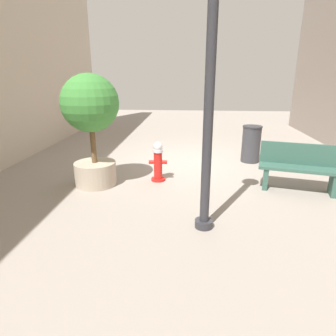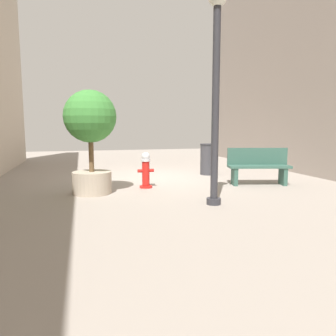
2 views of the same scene
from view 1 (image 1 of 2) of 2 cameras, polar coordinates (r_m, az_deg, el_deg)
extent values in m
plane|color=gray|center=(7.85, 4.01, 1.10)|extent=(23.40, 23.40, 0.00)
cylinder|color=red|center=(6.52, -1.94, -2.21)|extent=(0.31, 0.31, 0.05)
cylinder|color=red|center=(6.41, -1.97, 0.54)|extent=(0.18, 0.18, 0.61)
cylinder|color=silver|center=(6.32, -2.01, 3.43)|extent=(0.23, 0.23, 0.06)
sphere|color=silver|center=(6.30, -2.01, 4.20)|extent=(0.21, 0.21, 0.21)
cylinder|color=red|center=(6.40, -3.21, 1.17)|extent=(0.14, 0.09, 0.08)
cylinder|color=red|center=(6.39, -0.75, 1.16)|extent=(0.14, 0.09, 0.08)
cylinder|color=red|center=(6.55, -1.92, 1.22)|extent=(0.12, 0.15, 0.11)
cube|color=#33594C|center=(6.53, 29.71, -2.76)|extent=(0.19, 0.41, 0.45)
cube|color=#33594C|center=(6.38, 18.61, -1.71)|extent=(0.19, 0.41, 0.45)
cube|color=#33594C|center=(6.35, 24.51, -0.09)|extent=(1.64, 0.81, 0.06)
cube|color=#33594C|center=(6.47, 24.65, 2.51)|extent=(1.55, 0.44, 0.44)
cylinder|color=tan|center=(6.39, -14.03, -1.05)|extent=(0.87, 0.87, 0.50)
cylinder|color=brown|center=(6.21, -14.51, 4.98)|extent=(0.11, 0.11, 0.88)
sphere|color=#3D8438|center=(6.09, -15.09, 12.21)|extent=(1.15, 1.15, 1.15)
cylinder|color=#2D2D33|center=(4.63, 7.04, -10.76)|extent=(0.28, 0.28, 0.12)
cylinder|color=#2D2D33|center=(4.08, 8.05, 12.63)|extent=(0.14, 0.14, 3.57)
cylinder|color=#38383D|center=(8.11, 15.98, 4.41)|extent=(0.48, 0.48, 0.93)
cylinder|color=#2C2C30|center=(8.01, 16.28, 7.79)|extent=(0.51, 0.51, 0.04)
camera|label=2|loc=(2.82, -114.88, -24.58)|focal=34.12mm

